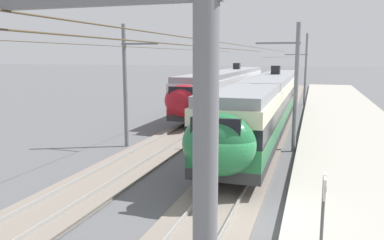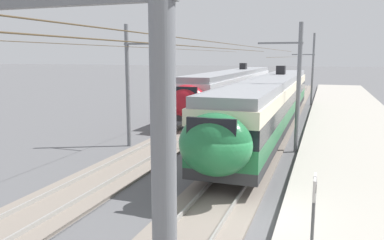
{
  "view_description": "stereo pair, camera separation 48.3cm",
  "coord_description": "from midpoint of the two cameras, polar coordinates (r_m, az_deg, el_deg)",
  "views": [
    {
      "loc": [
        -12.0,
        -1.68,
        5.33
      ],
      "look_at": [
        4.87,
        3.65,
        2.39
      ],
      "focal_mm": 36.05,
      "sensor_mm": 36.0,
      "label": 1
    },
    {
      "loc": [
        -11.85,
        -2.14,
        5.33
      ],
      "look_at": [
        4.87,
        3.65,
        2.39
      ],
      "focal_mm": 36.05,
      "sensor_mm": 36.0,
      "label": 2
    }
  ],
  "objects": [
    {
      "name": "platform_sign",
      "position": [
        9.67,
        17.5,
        -11.23
      ],
      "size": [
        0.7,
        0.08,
        2.22
      ],
      "color": "#59595B",
      "rests_on": "platform_slab"
    },
    {
      "name": "catenary_mast_far_side",
      "position": [
        22.83,
        -10.14,
        5.46
      ],
      "size": [
        39.69,
        2.29,
        7.14
      ],
      "color": "slate",
      "rests_on": "ground"
    },
    {
      "name": "ground_plane",
      "position": [
        13.2,
        7.97,
        -14.47
      ],
      "size": [
        400.0,
        400.0,
        0.0
      ],
      "primitive_type": "plane",
      "color": "#565659"
    },
    {
      "name": "catenary_mast_east",
      "position": [
        44.17,
        15.98,
        7.39
      ],
      "size": [
        39.69,
        2.44,
        7.77
      ],
      "color": "slate",
      "rests_on": "ground"
    },
    {
      "name": "track_near",
      "position": [
        13.45,
        1.98,
        -13.6
      ],
      "size": [
        120.0,
        3.0,
        0.28
      ],
      "color": "slate",
      "rests_on": "ground"
    },
    {
      "name": "track_far",
      "position": [
        15.7,
        -17.88,
        -10.62
      ],
      "size": [
        120.0,
        3.0,
        0.28
      ],
      "color": "slate",
      "rests_on": "ground"
    },
    {
      "name": "catenary_mast_mid",
      "position": [
        22.01,
        14.13,
        5.19
      ],
      "size": [
        39.69,
        2.44,
        7.14
      ],
      "color": "slate",
      "rests_on": "ground"
    },
    {
      "name": "train_near_platform",
      "position": [
        27.9,
        10.66,
        2.9
      ],
      "size": [
        31.15,
        2.91,
        4.27
      ],
      "color": "#2D2D30",
      "rests_on": "track_near"
    },
    {
      "name": "catenary_mast_west",
      "position": [
        3.66,
        -3.97,
        -6.45
      ],
      "size": [
        39.69,
        2.44,
        8.39
      ],
      "color": "slate",
      "rests_on": "ground"
    },
    {
      "name": "train_far_track",
      "position": [
        40.07,
        4.92,
        4.97
      ],
      "size": [
        29.66,
        3.03,
        4.27
      ],
      "color": "#2D2D30",
      "rests_on": "track_far"
    }
  ]
}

